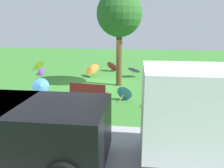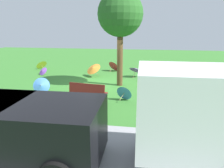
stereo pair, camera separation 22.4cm
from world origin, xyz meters
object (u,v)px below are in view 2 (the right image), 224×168
Objects in this scene: parasol_purple_0 at (136,69)px; shade_tree at (120,15)px; park_bench at (88,93)px; parasol_blue_2 at (125,92)px; parasol_purple_2 at (43,71)px; parasol_blue_0 at (41,85)px; parasol_red_0 at (115,65)px; parasol_yellow_0 at (41,64)px; box_trailer_white at (210,114)px; parasol_red_2 at (148,101)px; parasol_purple_1 at (172,95)px; parasol_orange_2 at (93,68)px.

shade_tree is at bearing 70.56° from parasol_purple_0.
park_bench is 2.03× the size of parasol_blue_2.
parasol_purple_2 is 4.39m from parasol_blue_0.
parasol_purple_2 is at bearing 24.69° from parasol_red_0.
parasol_red_0 is at bearing -177.96° from parasol_yellow_0.
parasol_purple_0 is (2.12, -9.07, -0.81)m from box_trailer_white.
parasol_blue_2 is (1.04, -0.84, 0.05)m from parasol_red_2.
box_trailer_white is 3.98× the size of parasol_blue_2.
parasol_red_2 is at bearing 139.41° from parasol_yellow_0.
parasol_red_2 is at bearing 108.90° from parasol_red_0.
parasol_purple_1 is 0.99× the size of parasol_blue_2.
parasol_blue_0 reaches higher than parasol_purple_0.
shade_tree is at bearing -64.21° from parasol_red_2.
parasol_purple_1 is 2.04m from parasol_blue_2.
parasol_yellow_0 is (9.53, -10.63, -0.93)m from box_trailer_white.
parasol_blue_2 is at bearing -4.46° from parasol_purple_1.
parasol_blue_0 is at bearing 65.84° from parasol_red_0.
parasol_orange_2 is at bearing 63.12° from parasol_red_0.
park_bench is 1.66m from parasol_blue_2.
box_trailer_white is at bearing 131.89° from parasol_yellow_0.
parasol_purple_2 is 0.86× the size of parasol_blue_0.
parasol_purple_1 is 1.21m from parasol_red_2.
box_trailer_white is at bearing 109.29° from parasol_red_0.
shade_tree is 5.50× the size of parasol_blue_0.
box_trailer_white is at bearing 118.00° from parasol_blue_2.
box_trailer_white is 14.31m from parasol_yellow_0.
parasol_purple_1 is (-3.47, 6.57, -0.05)m from parasol_red_0.
box_trailer_white reaches higher than park_bench.
park_bench reaches higher than parasol_yellow_0.
parasol_red_0 is at bearing -77.29° from shade_tree.
parasol_purple_1 is at bearing -171.65° from park_bench.
parasol_red_0 is at bearing -116.88° from parasol_orange_2.
parasol_purple_1 is at bearing 175.54° from parasol_blue_2.
parasol_red_2 is at bearing 141.08° from parasol_blue_2.
parasol_blue_2 is at bearing -62.00° from box_trailer_white.
parasol_purple_1 is at bearing 117.88° from parasol_red_0.
parasol_purple_1 is 6.22m from parasol_blue_0.
parasol_blue_0 is at bearing 117.08° from parasol_yellow_0.
parasol_purple_0 is at bearing -172.05° from parasol_orange_2.
shade_tree is 6.57× the size of parasol_red_2.
parasol_purple_0 is 5.13m from parasol_purple_1.
parasol_red_0 is 0.89× the size of parasol_orange_2.
shade_tree is 5.28m from parasol_red_0.
box_trailer_white is 4.00× the size of parasol_purple_1.
box_trailer_white is 0.64× the size of shade_tree.
parasol_red_0 is 1.05× the size of parasol_yellow_0.
parasol_purple_1 reaches higher than parasol_purple_2.
parasol_yellow_0 is (9.21, -6.36, 0.02)m from parasol_purple_1.
parasol_blue_2 is at bearing 175.63° from parasol_blue_0.
parasol_purple_2 is 0.74× the size of parasol_yellow_0.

